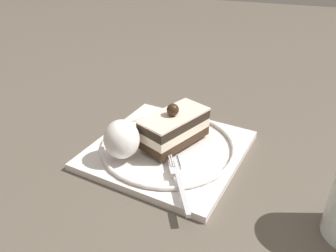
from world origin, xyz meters
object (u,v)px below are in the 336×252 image
at_px(dessert_plate, 168,148).
at_px(cake_slice, 174,127).
at_px(whipped_cream_dollop, 122,139).
at_px(fork, 179,181).

relative_size(dessert_plate, cake_slice, 2.09).
xyz_separation_m(dessert_plate, whipped_cream_dollop, (0.05, -0.05, 0.04)).
bearing_deg(whipped_cream_dollop, cake_slice, 137.07).
distance_m(cake_slice, whipped_cream_dollop, 0.08).
relative_size(whipped_cream_dollop, fork, 0.52).
bearing_deg(fork, dessert_plate, -152.36).
height_order(cake_slice, whipped_cream_dollop, cake_slice).
distance_m(dessert_plate, fork, 0.09).
xyz_separation_m(whipped_cream_dollop, fork, (0.03, 0.09, -0.03)).
relative_size(cake_slice, whipped_cream_dollop, 2.08).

